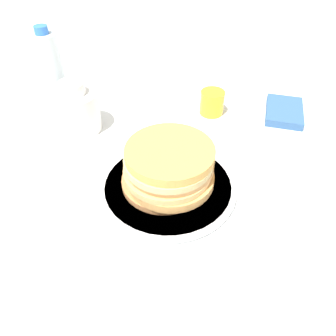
{
  "coord_description": "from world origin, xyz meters",
  "views": [
    {
      "loc": [
        0.37,
        0.28,
        0.46
      ],
      "look_at": [
        0.01,
        0.0,
        0.05
      ],
      "focal_mm": 35.0,
      "sensor_mm": 36.0,
      "label": 1
    }
  ],
  "objects_px": {
    "cream_jug": "(76,110)",
    "water_bottle_mid": "(52,72)",
    "juice_glass": "(212,103)",
    "pancake_stack": "(168,167)",
    "plate": "(168,186)"
  },
  "relations": [
    {
      "from": "cream_jug",
      "to": "water_bottle_mid",
      "type": "bearing_deg",
      "value": -105.98
    },
    {
      "from": "plate",
      "to": "juice_glass",
      "type": "xyz_separation_m",
      "value": [
        -0.29,
        -0.08,
        0.02
      ]
    },
    {
      "from": "plate",
      "to": "juice_glass",
      "type": "relative_size",
      "value": 4.41
    },
    {
      "from": "pancake_stack",
      "to": "cream_jug",
      "type": "height_order",
      "value": "cream_jug"
    },
    {
      "from": "juice_glass",
      "to": "water_bottle_mid",
      "type": "xyz_separation_m",
      "value": [
        0.22,
        -0.33,
        0.07
      ]
    },
    {
      "from": "pancake_stack",
      "to": "cream_jug",
      "type": "bearing_deg",
      "value": -95.16
    },
    {
      "from": "juice_glass",
      "to": "water_bottle_mid",
      "type": "height_order",
      "value": "water_bottle_mid"
    },
    {
      "from": "juice_glass",
      "to": "cream_jug",
      "type": "distance_m",
      "value": 0.34
    },
    {
      "from": "cream_jug",
      "to": "juice_glass",
      "type": "bearing_deg",
      "value": 140.28
    },
    {
      "from": "plate",
      "to": "juice_glass",
      "type": "height_order",
      "value": "juice_glass"
    },
    {
      "from": "cream_jug",
      "to": "water_bottle_mid",
      "type": "distance_m",
      "value": 0.13
    },
    {
      "from": "cream_jug",
      "to": "water_bottle_mid",
      "type": "relative_size",
      "value": 0.58
    },
    {
      "from": "plate",
      "to": "water_bottle_mid",
      "type": "distance_m",
      "value": 0.43
    },
    {
      "from": "water_bottle_mid",
      "to": "cream_jug",
      "type": "bearing_deg",
      "value": 74.02
    },
    {
      "from": "juice_glass",
      "to": "cream_jug",
      "type": "height_order",
      "value": "cream_jug"
    }
  ]
}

